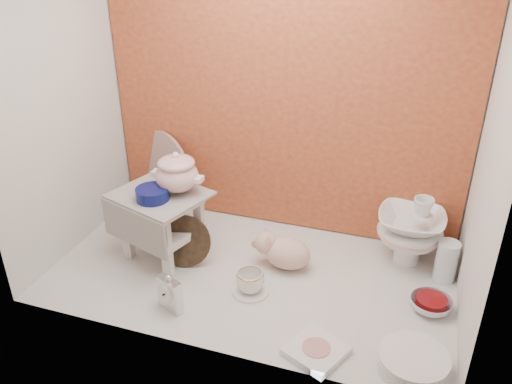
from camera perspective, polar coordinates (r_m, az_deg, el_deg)
ground at (r=2.45m, az=-0.60°, el=-8.85°), size 1.80×1.80×0.00m
niche_shell at (r=2.20m, az=0.85°, el=13.78°), size 1.86×1.03×1.53m
step_stool at (r=2.52m, az=-10.04°, el=-3.57°), size 0.48×0.45×0.34m
soup_tureen at (r=2.40m, az=-8.56°, el=2.15°), size 0.27×0.27×0.20m
cobalt_bowl at (r=2.38m, az=-11.13°, el=-0.21°), size 0.18×0.18×0.05m
floral_platter at (r=2.93m, az=-10.15°, el=2.29°), size 0.44×0.23×0.45m
blue_white_vase at (r=2.86m, az=-12.05°, el=-0.96°), size 0.23×0.23×0.23m
lacquer_tray at (r=2.47m, az=-7.87°, el=-5.30°), size 0.27×0.13×0.25m
mantel_clock at (r=2.24m, az=-9.28°, el=-10.69°), size 0.12×0.08×0.17m
plush_pig at (r=2.45m, az=3.42°, el=-6.59°), size 0.33×0.28×0.16m
teacup_saucer at (r=2.34m, az=-0.62°, el=-10.68°), size 0.17×0.17×0.01m
gold_rim_teacup at (r=2.31m, az=-0.63°, el=-9.63°), size 0.14×0.14×0.10m
lattice_dish at (r=2.08m, az=6.52°, el=-16.68°), size 0.26×0.26×0.03m
dinner_plate_stack at (r=2.09m, az=16.65°, el=-17.12°), size 0.32×0.32×0.06m
crystal_bowl at (r=2.36m, az=18.37°, el=-11.48°), size 0.18×0.18×0.05m
clear_glass_vase at (r=2.51m, az=19.88°, el=-7.06°), size 0.10×0.10×0.19m
porcelain_tower at (r=2.55m, az=16.34°, el=-3.89°), size 0.35×0.35×0.35m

